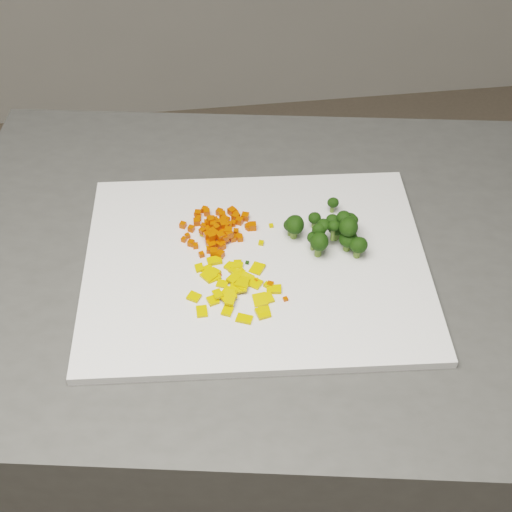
{
  "coord_description": "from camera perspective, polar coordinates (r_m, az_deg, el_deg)",
  "views": [
    {
      "loc": [
        0.2,
        -0.36,
        1.57
      ],
      "look_at": [
        0.28,
        0.28,
        0.92
      ],
      "focal_mm": 50.0,
      "sensor_mm": 36.0,
      "label": 1
    }
  ],
  "objects": [
    {
      "name": "broccoli_pile",
      "position": [
        0.93,
        6.21,
        2.49
      ],
      "size": [
        0.12,
        0.12,
        0.05
      ],
      "primitive_type": null,
      "color": "black",
      "rests_on": "cutting_board"
    },
    {
      "name": "broccoli_floret_6",
      "position": [
        0.92,
        7.32,
        1.99
      ],
      "size": [
        0.03,
        0.03,
        0.03
      ],
      "primitive_type": null,
      "color": "black",
      "rests_on": "broccoli_pile"
    },
    {
      "name": "carrot_cube_73",
      "position": [
        0.94,
        -3.29,
        1.73
      ],
      "size": [
        0.01,
        0.01,
        0.01
      ],
      "primitive_type": "cube",
      "rotation": [
        0.0,
        0.0,
        2.35
      ],
      "color": "#CC3502",
      "rests_on": "carrot_pile"
    },
    {
      "name": "broccoli_floret_8",
      "position": [
        0.95,
        2.76,
        2.28
      ],
      "size": [
        0.03,
        0.03,
        0.03
      ],
      "primitive_type": null,
      "color": "black",
      "rests_on": "broccoli_pile"
    },
    {
      "name": "broccoli_floret_0",
      "position": [
        0.93,
        8.17,
        0.75
      ],
      "size": [
        0.02,
        0.02,
        0.03
      ],
      "primitive_type": null,
      "color": "black",
      "rests_on": "broccoli_pile"
    },
    {
      "name": "carrot_cube_53",
      "position": [
        0.95,
        -5.79,
        1.33
      ],
      "size": [
        0.01,
        0.01,
        0.01
      ],
      "primitive_type": "cube",
      "rotation": [
        0.0,
        0.0,
        2.57
      ],
      "color": "#CC3502",
      "rests_on": "carrot_pile"
    },
    {
      "name": "carrot_cube_1",
      "position": [
        0.96,
        -2.47,
        2.6
      ],
      "size": [
        0.01,
        0.01,
        0.01
      ],
      "primitive_type": "cube",
      "rotation": [
        0.0,
        0.0,
        0.21
      ],
      "color": "#CC3502",
      "rests_on": "carrot_pile"
    },
    {
      "name": "pepper_chunk_0",
      "position": [
        0.88,
        -1.1,
        -2.13
      ],
      "size": [
        0.02,
        0.02,
        0.01
      ],
      "primitive_type": "cube",
      "rotation": [
        0.14,
        0.09,
        1.28
      ],
      "color": "#D8A20B",
      "rests_on": "pepper_pile"
    },
    {
      "name": "stray_bit_7",
      "position": [
        0.89,
        -1.22,
        -2.41
      ],
      "size": [
        0.01,
        0.01,
        0.0
      ],
      "primitive_type": "cube",
      "rotation": [
        0.0,
        0.0,
        2.09
      ],
      "color": "black",
      "rests_on": "cutting_board"
    },
    {
      "name": "carrot_cube_14",
      "position": [
        0.95,
        -5.51,
        1.62
      ],
      "size": [
        0.01,
        0.01,
        0.01
      ],
      "primitive_type": "cube",
      "rotation": [
        0.0,
        0.0,
        2.02
      ],
      "color": "#CC3502",
      "rests_on": "carrot_pile"
    },
    {
      "name": "pepper_chunk_12",
      "position": [
        0.87,
        -2.14,
        -3.19
      ],
      "size": [
        0.02,
        0.02,
        0.01
      ],
      "primitive_type": "cube",
      "rotation": [
        0.11,
        -0.14,
        1.31
      ],
      "color": "#D8A20B",
      "rests_on": "pepper_pile"
    },
    {
      "name": "pepper_chunk_20",
      "position": [
        0.87,
        -3.1,
        -3.05
      ],
      "size": [
        0.01,
        0.02,
        0.0
      ],
      "primitive_type": "cube",
      "rotation": [
        -0.04,
        0.06,
        1.82
      ],
      "color": "#D8A20B",
      "rests_on": "pepper_pile"
    },
    {
      "name": "pepper_chunk_21",
      "position": [
        0.88,
        -1.4,
        -2.66
      ],
      "size": [
        0.02,
        0.01,
        0.01
      ],
      "primitive_type": "cube",
      "rotation": [
        0.08,
        -0.09,
        0.04
      ],
      "color": "#D8A20B",
      "rests_on": "pepper_pile"
    },
    {
      "name": "stray_bit_2",
      "position": [
        0.96,
        1.22,
        2.45
      ],
      "size": [
        0.01,
        0.01,
        0.0
      ],
      "primitive_type": "cube",
      "rotation": [
        0.0,
        0.0,
        1.63
      ],
      "color": "#D8A20B",
      "rests_on": "cutting_board"
    },
    {
      "name": "pepper_chunk_26",
      "position": [
        0.88,
        -4.98,
        -3.28
      ],
      "size": [
        0.02,
        0.02,
        0.01
      ],
      "primitive_type": "cube",
      "rotation": [
        0.01,
        -0.08,
        2.57
      ],
      "color": "#D8A20B",
      "rests_on": "pepper_pile"
    },
    {
      "name": "carrot_cube_19",
      "position": [
        0.98,
        -2.72,
        3.29
      ],
      "size": [
        0.01,
        0.01,
        0.01
      ],
      "primitive_type": "cube",
      "rotation": [
        0.0,
        0.0,
        0.07
      ],
      "color": "#CC3502",
      "rests_on": "carrot_pile"
    },
    {
      "name": "stray_bit_3",
      "position": [
        0.87,
        2.37,
        -3.46
      ],
      "size": [
        0.01,
        0.01,
        0.0
      ],
      "primitive_type": "cube",
      "rotation": [
        0.0,
        0.0,
        0.23
      ],
      "color": "#CC3502",
      "rests_on": "cutting_board"
    },
    {
      "name": "broccoli_floret_17",
      "position": [
        0.94,
        7.6,
        2.48
      ],
      "size": [
        0.02,
        0.02,
        0.03
      ],
      "primitive_type": null,
      "color": "black",
      "rests_on": "broccoli_pile"
    },
    {
      "name": "stray_bit_10",
      "position": [
        0.95,
        -4.23,
        1.8
      ],
      "size": [
        0.01,
        0.01,
        0.01
      ],
      "primitive_type": "cube",
      "rotation": [
        0.0,
        0.0,
        2.68
      ],
      "color": "#D8A20B",
      "rests_on": "cutting_board"
    },
    {
      "name": "pepper_pile",
      "position": [
        0.88,
        -2.06,
        -2.46
      ],
      "size": [
        0.11,
        0.11,
        0.02
      ],
      "primitive_type": null,
      "color": "#D8A20B",
      "rests_on": "cutting_board"
    },
    {
      "name": "pepper_chunk_17",
      "position": [
        0.91,
        -1.5,
        -0.72
      ],
      "size": [
        0.01,
        0.02,
        0.01
      ],
      "primitive_type": "cube",
      "rotation": [
        -0.08,
        0.15,
        1.41
      ],
      "color": "#D8A20B",
      "rests_on": "pepper_pile"
    },
    {
      "name": "broccoli_floret_4",
      "position": [
        0.92,
        6.19,
        1.99
      ],
      "size": [
        0.02,
        0.02,
        0.03
      ],
      "primitive_type": null,
      "color": "black",
      "rests_on": "broccoli_pile"
    },
    {
      "name": "carrot_cube_25",
      "position": [
        0.97,
        -3.94,
        2.65
      ],
      "size": [
        0.01,
        0.01,
        0.01
      ],
      "primitive_type": "cube",
      "rotation": [
        0.0,
        0.0,
        1.6
      ],
      "color": "#CC3502",
      "rests_on": "carrot_pile"
    },
    {
      "name": "carrot_cube_7",
      "position": [
        0.97,
        -1.63,
        3.14
      ],
      "size": [
        0.01,
        0.01,
        0.01
      ],
      "primitive_type": "cube",
      "rotation": [
        0.0,
        0.0,
        0.88
      ],
      "color": "#CC3502",
      "rests_on": "carrot_pile"
    },
    {
      "name": "carrot_cube_45",
      "position": [
        0.93,
        -2.78,
        0.77
      ],
      "size": [
        0.01,
        0.01,
        0.01
      ],
      "primitive_type": "cube",
      "rotation": [
        0.0,
        0.0,
        0.54
      ],
      "color": "#CC3502",
      "rests_on": "carrot_pile"
    },
    {
      "name": "carrot_cube_70",
      "position": [
        0.95,
        -2.64,
        2.48
      ],
      "size": [
        0.01,
        0.01,
        0.01
      ],
      "primitive_type": "cube",
      "rotation": [
        0.0,
        0.0,
        1.68
      ],
      "color": "#CC3502",
      "rests_on": "carrot_pile"
    },
    {
      "name": "counter_block",
      "position": [
        1.3,
        1.49,
        -13.8
      ],
      "size": [
        1.0,
        0.78,
        0.9
      ],
      "primitive_type": "cube",
      "rotation": [
        0.0,
        0.0,
        -0.17
      ],
      "color": "#434341",
      "rests_on": "ground"
    },
    {
      "name": "pepper_chunk_7",
      "position": [
        0.88,
        1.45,
        -2.69
      ],
      "size": [
        0.02,
        0.02,
        0.01
      ],
      "primitive_type": "cube",
      "rotation": [
        -0.05,
        0.09,
        2.98
      ],
      "color": "#D8A20B",
      "rests_on": "pepper_pile"
    },
    {
      "name": "stray_bit_0",
      "position": [
        0.89,
        0.9,
        -2.33
      ],
      "size": [
        0.01,
        0.01,
        0.01
      ],
      "primitive_type": "cube",
      "rotation": [
        0.0,
        0.0,
        0.87
      ],
      "color": "#D8A20B",
      "rests_on": "cutting_board"
    },
    {
      "name": "pepper_chunk_19",
      "position": [
        0.86,
        -2.31,
        -4.43
      ],
      "size": [
        0.02,
        0.02,
        0.0
      ],
      "primitive_type": "cube",
      "rotation": [
        0.04,
        0.01,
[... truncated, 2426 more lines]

